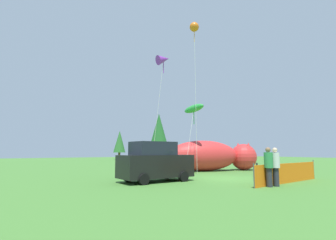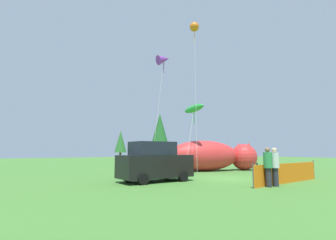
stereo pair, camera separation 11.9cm
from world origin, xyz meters
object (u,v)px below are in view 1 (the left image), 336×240
object	(u,v)px
parked_car	(155,162)
spectator_in_white_shirt	(269,165)
kite_green_fish	(194,109)
kite_orange_flower	(194,28)
inflatable_cat	(212,157)
folding_chair	(259,168)
spectator_in_blue_shirt	(275,165)
kite_purple_delta	(163,60)

from	to	relation	value
parked_car	spectator_in_white_shirt	xyz separation A→B (m)	(3.45, -4.95, -0.04)
kite_green_fish	kite_orange_flower	bearing A→B (deg)	-121.56
parked_car	kite_green_fish	distance (m)	8.16
kite_green_fish	inflatable_cat	bearing A→B (deg)	11.00
kite_orange_flower	kite_green_fish	xyz separation A→B (m)	(0.44, 0.72, -6.66)
folding_chair	spectator_in_blue_shirt	distance (m)	6.76
parked_car	kite_purple_delta	world-z (taller)	kite_purple_delta
kite_purple_delta	kite_orange_flower	distance (m)	4.10
spectator_in_white_shirt	kite_green_fish	distance (m)	9.95
kite_purple_delta	kite_green_fish	world-z (taller)	kite_purple_delta
folding_chair	kite_purple_delta	size ratio (longest dim) A/B	0.08
folding_chair	kite_orange_flower	world-z (taller)	kite_orange_flower
spectator_in_blue_shirt	folding_chair	bearing A→B (deg)	43.84
folding_chair	spectator_in_white_shirt	world-z (taller)	spectator_in_white_shirt
inflatable_cat	kite_green_fish	size ratio (longest dim) A/B	1.49
folding_chair	spectator_in_white_shirt	size ratio (longest dim) A/B	0.45
spectator_in_white_shirt	kite_purple_delta	distance (m)	14.75
parked_car	inflatable_cat	xyz separation A→B (m)	(8.34, 4.18, 0.13)
kite_purple_delta	kite_orange_flower	xyz separation A→B (m)	(0.70, -3.61, 1.80)
inflatable_cat	kite_orange_flower	distance (m)	11.09
spectator_in_blue_shirt	kite_green_fish	xyz separation A→B (m)	(2.04, 8.73, 4.19)
folding_chair	parked_car	bearing A→B (deg)	-118.29
spectator_in_blue_shirt	kite_green_fish	world-z (taller)	kite_green_fish
spectator_in_white_shirt	kite_purple_delta	xyz separation A→B (m)	(1.37, 11.57, 9.04)
inflatable_cat	kite_green_fish	distance (m)	4.68
inflatable_cat	spectator_in_blue_shirt	xyz separation A→B (m)	(-4.41, -9.19, -0.18)
inflatable_cat	kite_green_fish	bearing A→B (deg)	-152.41
spectator_in_white_shirt	kite_green_fish	size ratio (longest dim) A/B	0.33
folding_chair	inflatable_cat	world-z (taller)	inflatable_cat
parked_car	kite_orange_flower	size ratio (longest dim) A/B	0.34
kite_orange_flower	kite_purple_delta	bearing A→B (deg)	100.99
spectator_in_white_shirt	kite_purple_delta	bearing A→B (deg)	83.23
spectator_in_white_shirt	parked_car	bearing A→B (deg)	124.90
kite_purple_delta	kite_green_fish	size ratio (longest dim) A/B	1.87
inflatable_cat	kite_green_fish	world-z (taller)	kite_green_fish
folding_chair	kite_orange_flower	bearing A→B (deg)	-161.82
spectator_in_blue_shirt	kite_green_fish	size ratio (longest dim) A/B	0.33
folding_chair	spectator_in_white_shirt	bearing A→B (deg)	-75.23
spectator_in_blue_shirt	kite_orange_flower	bearing A→B (deg)	78.70
parked_car	kite_purple_delta	bearing A→B (deg)	52.58
parked_car	kite_green_fish	world-z (taller)	kite_green_fish
folding_chair	kite_green_fish	bearing A→B (deg)	-171.30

